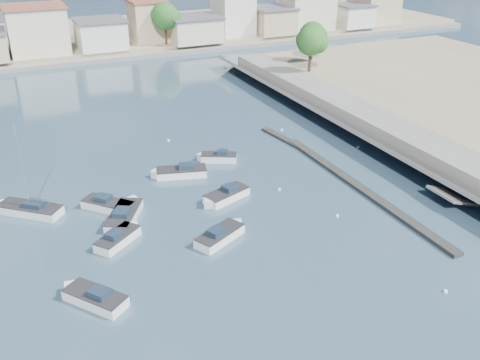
# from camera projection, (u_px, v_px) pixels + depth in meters

# --- Properties ---
(ground) EXTENTS (400.00, 400.00, 0.00)m
(ground) POSITION_uv_depth(u_px,v_px,m) (187.00, 108.00, 73.67)
(ground) COLOR #2C4859
(ground) RESTS_ON ground
(seawall_walkway) EXTENTS (5.00, 90.00, 1.80)m
(seawall_walkway) POSITION_uv_depth(u_px,v_px,m) (430.00, 149.00, 58.19)
(seawall_walkway) COLOR slate
(seawall_walkway) RESTS_ON ground
(breakwater) EXTENTS (2.00, 31.02, 0.35)m
(breakwater) POSITION_uv_depth(u_px,v_px,m) (342.00, 176.00, 53.92)
(breakwater) COLOR black
(breakwater) RESTS_ON ground
(far_shore_land) EXTENTS (160.00, 40.00, 1.40)m
(far_shore_land) POSITION_uv_depth(u_px,v_px,m) (106.00, 35.00, 115.75)
(far_shore_land) COLOR gray
(far_shore_land) RESTS_ON ground
(far_shore_quay) EXTENTS (160.00, 2.50, 0.80)m
(far_shore_quay) POSITION_uv_depth(u_px,v_px,m) (130.00, 57.00, 98.76)
(far_shore_quay) COLOR slate
(far_shore_quay) RESTS_ON ground
(far_town) EXTENTS (113.01, 12.80, 8.35)m
(far_town) POSITION_uv_depth(u_px,v_px,m) (174.00, 22.00, 105.59)
(far_town) COLOR beige
(far_town) RESTS_ON far_shore_land
(shore_trees) EXTENTS (74.56, 38.32, 7.92)m
(shore_trees) POSITION_uv_depth(u_px,v_px,m) (177.00, 24.00, 96.96)
(shore_trees) COLOR #38281E
(shore_trees) RESTS_ON ground
(motorboat_a) EXTENTS (4.14, 4.67, 1.48)m
(motorboat_a) POSITION_uv_depth(u_px,v_px,m) (93.00, 297.00, 36.36)
(motorboat_a) COLOR white
(motorboat_a) RESTS_ON ground
(motorboat_b) EXTENTS (4.20, 3.76, 1.48)m
(motorboat_b) POSITION_uv_depth(u_px,v_px,m) (120.00, 238.00, 43.09)
(motorboat_b) COLOR white
(motorboat_b) RESTS_ON ground
(motorboat_c) EXTENTS (5.67, 3.20, 1.48)m
(motorboat_c) POSITION_uv_depth(u_px,v_px,m) (179.00, 173.00, 54.12)
(motorboat_c) COLOR white
(motorboat_c) RESTS_ON ground
(motorboat_d) EXTENTS (5.00, 3.25, 1.48)m
(motorboat_d) POSITION_uv_depth(u_px,v_px,m) (225.00, 196.00, 49.51)
(motorboat_d) COLOR white
(motorboat_d) RESTS_ON ground
(motorboat_e) EXTENTS (4.36, 5.52, 1.48)m
(motorboat_e) POSITION_uv_depth(u_px,v_px,m) (125.00, 214.00, 46.49)
(motorboat_e) COLOR white
(motorboat_e) RESTS_ON ground
(motorboat_f) EXTENTS (4.15, 3.12, 1.48)m
(motorboat_f) POSITION_uv_depth(u_px,v_px,m) (217.00, 158.00, 57.48)
(motorboat_f) COLOR white
(motorboat_f) RESTS_ON ground
(motorboat_g) EXTENTS (4.47, 4.63, 1.48)m
(motorboat_g) POSITION_uv_depth(u_px,v_px,m) (110.00, 206.00, 47.85)
(motorboat_g) COLOR white
(motorboat_g) RESTS_ON ground
(motorboat_h) EXTENTS (4.84, 3.58, 1.48)m
(motorboat_h) POSITION_uv_depth(u_px,v_px,m) (222.00, 235.00, 43.50)
(motorboat_h) COLOR white
(motorboat_h) RESTS_ON ground
(sailboat) EXTENTS (5.65, 5.21, 9.00)m
(sailboat) POSITION_uv_depth(u_px,v_px,m) (27.00, 209.00, 47.28)
(sailboat) COLOR white
(sailboat) RESTS_ON ground
(mooring_buoys) EXTENTS (19.36, 35.51, 0.36)m
(mooring_buoys) POSITION_uv_depth(u_px,v_px,m) (301.00, 176.00, 54.20)
(mooring_buoys) COLOR white
(mooring_buoys) RESTS_ON ground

